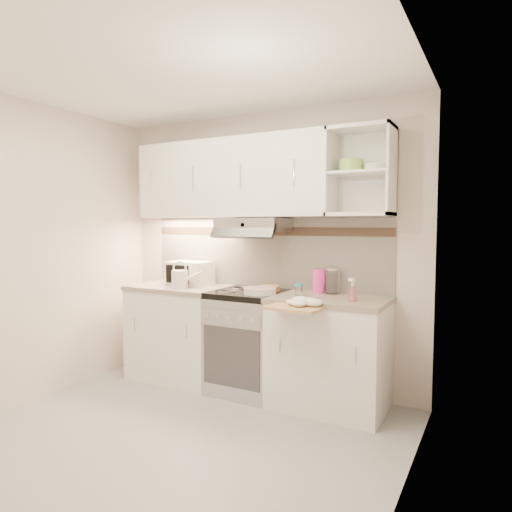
% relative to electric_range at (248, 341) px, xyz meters
% --- Properties ---
extents(ground, '(3.00, 3.00, 0.00)m').
position_rel_electric_range_xyz_m(ground, '(0.00, -1.10, -0.45)').
color(ground, '#9A9A9D').
rests_on(ground, ground).
extents(room_shell, '(3.04, 2.84, 2.52)m').
position_rel_electric_range_xyz_m(room_shell, '(0.00, -0.73, 1.18)').
color(room_shell, beige).
rests_on(room_shell, ground).
extents(base_cabinet_left, '(0.90, 0.60, 0.86)m').
position_rel_electric_range_xyz_m(base_cabinet_left, '(-0.75, 0.00, -0.02)').
color(base_cabinet_left, white).
rests_on(base_cabinet_left, ground).
extents(worktop_left, '(0.92, 0.62, 0.04)m').
position_rel_electric_range_xyz_m(worktop_left, '(-0.75, 0.00, 0.43)').
color(worktop_left, gray).
rests_on(worktop_left, base_cabinet_left).
extents(base_cabinet_right, '(0.90, 0.60, 0.86)m').
position_rel_electric_range_xyz_m(base_cabinet_right, '(0.75, 0.00, -0.02)').
color(base_cabinet_right, white).
rests_on(base_cabinet_right, ground).
extents(worktop_right, '(0.92, 0.62, 0.04)m').
position_rel_electric_range_xyz_m(worktop_right, '(0.75, 0.00, 0.43)').
color(worktop_right, gray).
rests_on(worktop_right, base_cabinet_right).
extents(electric_range, '(0.60, 0.60, 0.90)m').
position_rel_electric_range_xyz_m(electric_range, '(0.00, 0.00, 0.00)').
color(electric_range, '#B7B7BC').
rests_on(electric_range, ground).
extents(microwave, '(0.41, 0.31, 0.22)m').
position_rel_electric_range_xyz_m(microwave, '(-0.71, 0.11, 0.56)').
color(microwave, white).
rests_on(microwave, worktop_left).
extents(watering_can, '(0.28, 0.18, 0.25)m').
position_rel_electric_range_xyz_m(watering_can, '(-0.65, -0.12, 0.54)').
color(watering_can, silver).
rests_on(watering_can, worktop_left).
extents(plate_stack, '(0.27, 0.27, 0.06)m').
position_rel_electric_range_xyz_m(plate_stack, '(0.17, -0.10, 0.47)').
color(plate_stack, silver).
rests_on(plate_stack, electric_range).
extents(bread_loaf, '(0.18, 0.18, 0.05)m').
position_rel_electric_range_xyz_m(bread_loaf, '(0.16, 0.10, 0.47)').
color(bread_loaf, '#A66744').
rests_on(bread_loaf, electric_range).
extents(pink_pitcher, '(0.11, 0.10, 0.20)m').
position_rel_electric_range_xyz_m(pink_pitcher, '(0.59, 0.17, 0.55)').
color(pink_pitcher, '#EC309F').
rests_on(pink_pitcher, worktop_right).
extents(glass_jar, '(0.11, 0.11, 0.22)m').
position_rel_electric_range_xyz_m(glass_jar, '(0.70, 0.20, 0.56)').
color(glass_jar, white).
rests_on(glass_jar, worktop_right).
extents(spice_jar, '(0.07, 0.07, 0.10)m').
position_rel_electric_range_xyz_m(spice_jar, '(0.50, -0.05, 0.50)').
color(spice_jar, white).
rests_on(spice_jar, worktop_right).
extents(spray_bottle, '(0.07, 0.07, 0.19)m').
position_rel_electric_range_xyz_m(spray_bottle, '(0.96, -0.08, 0.52)').
color(spray_bottle, pink).
rests_on(spray_bottle, worktop_right).
extents(cutting_board, '(0.42, 0.39, 0.02)m').
position_rel_electric_range_xyz_m(cutting_board, '(0.62, -0.36, 0.42)').
color(cutting_board, '#A78058').
rests_on(cutting_board, base_cabinet_right).
extents(dish_towel, '(0.29, 0.26, 0.07)m').
position_rel_electric_range_xyz_m(dish_towel, '(0.67, -0.39, 0.47)').
color(dish_towel, silver).
rests_on(dish_towel, cutting_board).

